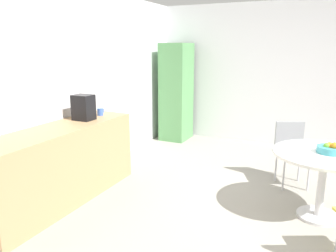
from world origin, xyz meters
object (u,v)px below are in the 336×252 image
chair_gray (291,146)px  mug_white (100,112)px  coffee_maker (84,107)px  round_table (324,166)px  locker_cabinet (176,92)px  fruit_bowl (330,149)px

chair_gray → mug_white: (-0.93, 2.38, 0.43)m
coffee_maker → mug_white: bearing=-2.5°
round_table → mug_white: 2.80m
locker_cabinet → coffee_maker: locker_cabinet is taller
round_table → chair_gray: (0.85, 0.40, -0.07)m
fruit_bowl → mug_white: (-0.09, 2.82, 0.17)m
mug_white → locker_cabinet: bearing=-2.1°
chair_gray → round_table: bearing=-155.0°
mug_white → chair_gray: bearing=-68.6°
locker_cabinet → mug_white: bearing=177.9°
fruit_bowl → coffee_maker: size_ratio=0.79×
chair_gray → mug_white: bearing=111.4°
round_table → locker_cabinet: bearing=50.1°
locker_cabinet → coffee_maker: (-2.66, 0.10, 0.12)m
locker_cabinet → round_table: 3.53m
fruit_bowl → coffee_maker: 2.88m
chair_gray → fruit_bowl: 0.98m
chair_gray → coffee_maker: 2.76m
round_table → coffee_maker: size_ratio=3.25×
fruit_bowl → locker_cabinet: bearing=50.6°
mug_white → coffee_maker: 0.34m
round_table → coffee_maker: coffee_maker is taller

